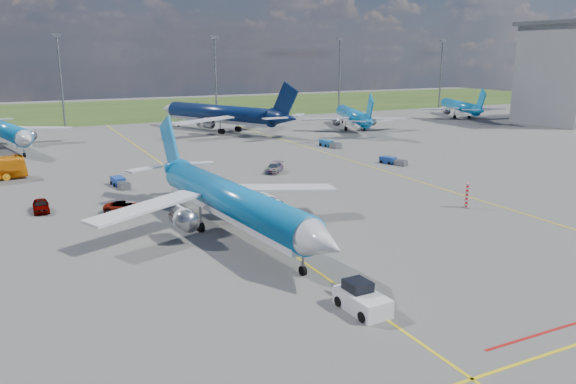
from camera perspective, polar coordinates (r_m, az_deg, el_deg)
name	(u,v)px	position (r m, az deg, el deg)	size (l,w,h in m)	color
ground	(307,264)	(49.68, 1.89, -7.33)	(400.00, 400.00, 0.00)	#4F4F4D
grass_strip	(87,111)	(192.90, -19.77, 7.72)	(400.00, 80.00, 0.01)	#2D4719
taxiway_lines	(208,195)	(74.18, -8.11, -0.27)	(60.25, 160.00, 0.02)	yellow
floodlight_masts	(143,75)	(154.24, -14.56, 11.43)	(202.20, 0.50, 22.70)	slate
warning_post	(467,195)	(70.35, 17.73, -0.33)	(0.50, 0.50, 3.00)	red
bg_jet_nnw	(7,148)	(122.84, -26.64, 3.99)	(28.70, 37.67, 9.87)	#0D71B9
bg_jet_n	(221,131)	(134.95, -6.85, 6.13)	(34.60, 45.41, 11.89)	#081A44
bg_jet_ne	(353,129)	(138.95, 6.58, 6.35)	(27.28, 35.80, 9.38)	#0D71B9
bg_jet_ene	(459,118)	(171.16, 16.97, 7.25)	(26.16, 34.33, 8.99)	#0D71B9
main_airliner	(232,234)	(57.91, -5.69, -4.27)	(29.89, 39.23, 10.27)	#0D71B9
pushback_tug	(361,299)	(41.34, 7.47, -10.73)	(2.49, 6.12, 2.06)	silver
service_car_a	(41,205)	(71.52, -23.81, -1.26)	(1.76, 4.37, 1.49)	#999999
service_car_b	(124,207)	(67.98, -16.28, -1.45)	(2.15, 4.67, 1.30)	#999999
service_car_c	(274,168)	(87.32, -1.41, 2.48)	(2.01, 4.95, 1.44)	#999999
baggage_tug_w	(392,161)	(95.43, 10.56, 3.11)	(2.72, 5.11, 1.11)	navy
baggage_tug_c	(120,183)	(81.39, -16.70, 0.91)	(1.92, 5.18, 1.14)	#193B96
baggage_tug_e	(330,144)	(111.72, 4.24, 4.88)	(2.08, 5.62, 1.23)	#195B9A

